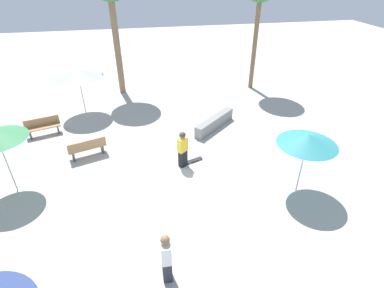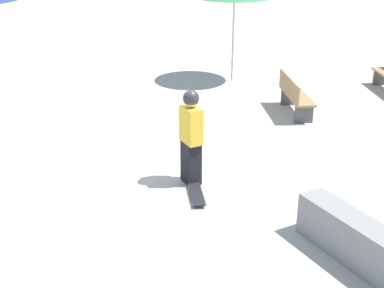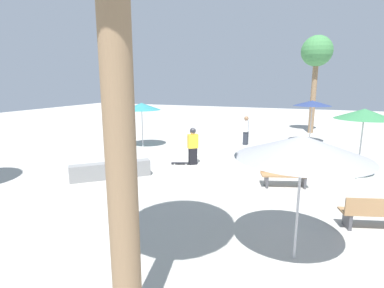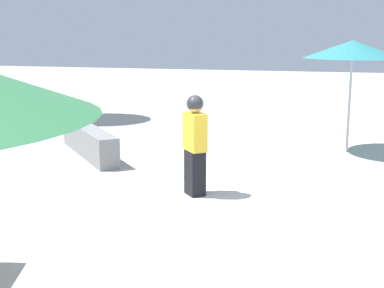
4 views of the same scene
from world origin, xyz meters
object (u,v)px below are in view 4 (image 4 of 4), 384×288
at_px(skateboard, 191,182).
at_px(concrete_ledge, 89,141).
at_px(shade_umbrella_teal, 353,49).
at_px(skater_main, 195,142).

bearing_deg(skateboard, concrete_ledge, 38.87).
height_order(concrete_ledge, shade_umbrella_teal, shade_umbrella_teal).
relative_size(skater_main, skateboard, 1.96).
distance_m(skateboard, shade_umbrella_teal, 4.78).
bearing_deg(skateboard, skater_main, -178.07).
bearing_deg(skater_main, concrete_ledge, 13.80).
bearing_deg(concrete_ledge, skateboard, 149.12).
relative_size(skater_main, shade_umbrella_teal, 0.67).
bearing_deg(skateboard, shade_umbrella_teal, -57.39).
distance_m(skater_main, concrete_ledge, 3.65).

